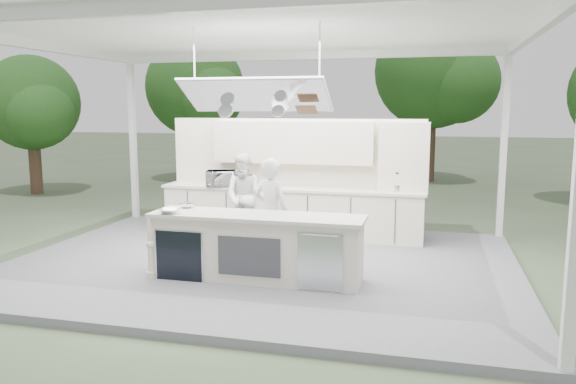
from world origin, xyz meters
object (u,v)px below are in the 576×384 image
(back_counter, at_px, (291,212))
(demo_island, at_px, (255,247))
(head_chef, at_px, (271,212))
(sous_chef, at_px, (245,197))

(back_counter, bearing_deg, demo_island, -86.37)
(demo_island, bearing_deg, head_chef, 87.88)
(sous_chef, bearing_deg, head_chef, -61.25)
(demo_island, relative_size, back_counter, 0.61)
(back_counter, distance_m, head_chef, 2.10)
(head_chef, xyz_separation_m, sous_chef, (-0.96, 1.56, -0.04))
(head_chef, bearing_deg, demo_island, 109.47)
(demo_island, bearing_deg, sous_chef, 111.96)
(sous_chef, bearing_deg, back_counter, 30.02)
(head_chef, distance_m, sous_chef, 1.84)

